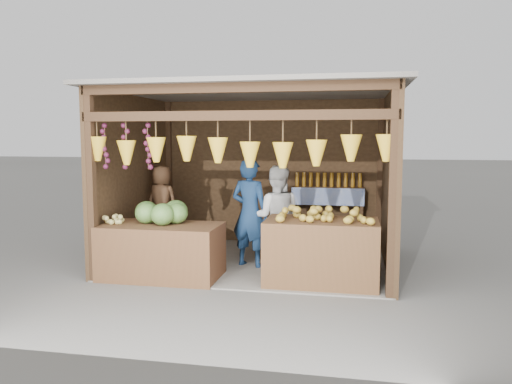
% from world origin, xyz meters
% --- Properties ---
extents(ground, '(80.00, 80.00, 0.00)m').
position_xyz_m(ground, '(0.00, 0.00, 0.00)').
color(ground, '#514F49').
rests_on(ground, ground).
extents(stall_structure, '(4.30, 3.30, 2.66)m').
position_xyz_m(stall_structure, '(-0.03, -0.04, 1.67)').
color(stall_structure, slate).
rests_on(stall_structure, ground).
extents(back_shelf, '(1.25, 0.32, 1.32)m').
position_xyz_m(back_shelf, '(1.05, 1.28, 0.87)').
color(back_shelf, '#382314').
rests_on(back_shelf, ground).
extents(counter_left, '(1.62, 0.85, 0.75)m').
position_xyz_m(counter_left, '(-1.10, -1.10, 0.37)').
color(counter_left, '#4D2C19').
rests_on(counter_left, ground).
extents(counter_right, '(1.46, 0.85, 0.86)m').
position_xyz_m(counter_right, '(1.08, -0.99, 0.43)').
color(counter_right, '#483118').
rests_on(counter_right, ground).
extents(stool, '(0.32, 0.32, 0.30)m').
position_xyz_m(stool, '(-1.61, 0.22, 0.15)').
color(stool, black).
rests_on(stool, ground).
extents(man_standing, '(0.68, 0.55, 1.63)m').
position_xyz_m(man_standing, '(-0.02, -0.29, 0.81)').
color(man_standing, navy).
rests_on(man_standing, ground).
extents(woman_standing, '(0.77, 0.61, 1.53)m').
position_xyz_m(woman_standing, '(0.37, -0.26, 0.76)').
color(woman_standing, silver).
rests_on(woman_standing, ground).
extents(vendor_seated, '(0.66, 0.53, 1.18)m').
position_xyz_m(vendor_seated, '(-1.61, 0.22, 0.89)').
color(vendor_seated, brown).
rests_on(vendor_seated, stool).
extents(melon_pile, '(1.00, 0.50, 0.32)m').
position_xyz_m(melon_pile, '(-1.12, -1.00, 0.91)').
color(melon_pile, '#154C14').
rests_on(melon_pile, counter_left).
extents(tanfruit_pile, '(0.34, 0.40, 0.13)m').
position_xyz_m(tanfruit_pile, '(-1.78, -1.12, 0.81)').
color(tanfruit_pile, tan).
rests_on(tanfruit_pile, counter_left).
extents(mango_pile, '(1.40, 0.64, 0.22)m').
position_xyz_m(mango_pile, '(1.16, -1.04, 0.97)').
color(mango_pile, orange).
rests_on(mango_pile, counter_right).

